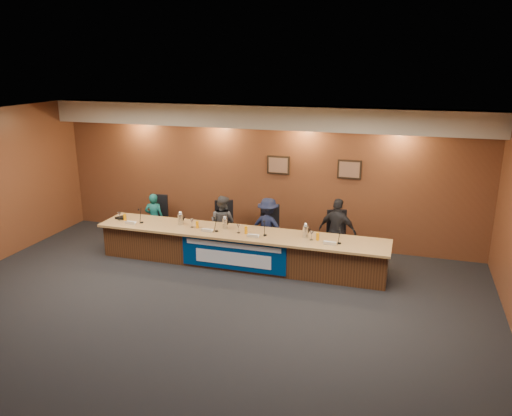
{
  "coord_description": "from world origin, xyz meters",
  "views": [
    {
      "loc": [
        3.2,
        -6.79,
        4.14
      ],
      "look_at": [
        0.32,
        2.52,
        1.24
      ],
      "focal_mm": 35.0,
      "sensor_mm": 36.0,
      "label": 1
    }
  ],
  "objects_px": {
    "panelist_a": "(154,218)",
    "panelist_b": "(223,223)",
    "office_chair_a": "(157,221)",
    "office_chair_b": "(224,228)",
    "banner": "(233,255)",
    "carafe_right": "(306,232)",
    "panelist_c": "(268,227)",
    "panelist_d": "(337,231)",
    "office_chair_c": "(269,233)",
    "dais_body": "(240,249)",
    "speakerphone": "(122,218)",
    "carafe_mid": "(225,224)",
    "carafe_left": "(181,219)",
    "office_chair_d": "(338,240)"
  },
  "relations": [
    {
      "from": "panelist_a",
      "to": "panelist_b",
      "type": "bearing_deg",
      "value": 165.33
    },
    {
      "from": "carafe_mid",
      "to": "banner",
      "type": "bearing_deg",
      "value": -54.31
    },
    {
      "from": "panelist_b",
      "to": "carafe_mid",
      "type": "distance_m",
      "value": 0.77
    },
    {
      "from": "office_chair_a",
      "to": "office_chair_b",
      "type": "xyz_separation_m",
      "value": [
        1.71,
        0.0,
        0.0
      ]
    },
    {
      "from": "banner",
      "to": "office_chair_b",
      "type": "xyz_separation_m",
      "value": [
        -0.65,
        1.23,
        0.1
      ]
    },
    {
      "from": "office_chair_a",
      "to": "panelist_b",
      "type": "bearing_deg",
      "value": -9.4
    },
    {
      "from": "office_chair_a",
      "to": "panelist_a",
      "type": "bearing_deg",
      "value": -96.06
    },
    {
      "from": "office_chair_d",
      "to": "carafe_mid",
      "type": "relative_size",
      "value": 2.17
    },
    {
      "from": "panelist_a",
      "to": "carafe_right",
      "type": "xyz_separation_m",
      "value": [
        3.74,
        -0.7,
        0.28
      ]
    },
    {
      "from": "banner",
      "to": "carafe_right",
      "type": "height_order",
      "value": "carafe_right"
    },
    {
      "from": "dais_body",
      "to": "carafe_mid",
      "type": "xyz_separation_m",
      "value": [
        -0.34,
        0.06,
        0.51
      ]
    },
    {
      "from": "banner",
      "to": "panelist_d",
      "type": "bearing_deg",
      "value": 30.53
    },
    {
      "from": "office_chair_d",
      "to": "speakerphone",
      "type": "bearing_deg",
      "value": 170.69
    },
    {
      "from": "banner",
      "to": "office_chair_d",
      "type": "distance_m",
      "value": 2.28
    },
    {
      "from": "office_chair_d",
      "to": "speakerphone",
      "type": "distance_m",
      "value": 4.76
    },
    {
      "from": "office_chair_b",
      "to": "speakerphone",
      "type": "height_order",
      "value": "speakerphone"
    },
    {
      "from": "panelist_a",
      "to": "carafe_right",
      "type": "bearing_deg",
      "value": 154.79
    },
    {
      "from": "office_chair_b",
      "to": "carafe_left",
      "type": "xyz_separation_m",
      "value": [
        -0.69,
        -0.8,
        0.39
      ]
    },
    {
      "from": "panelist_a",
      "to": "panelist_c",
      "type": "xyz_separation_m",
      "value": [
        2.77,
        0.0,
        0.06
      ]
    },
    {
      "from": "office_chair_b",
      "to": "office_chair_a",
      "type": "bearing_deg",
      "value": 159.12
    },
    {
      "from": "dais_body",
      "to": "panelist_b",
      "type": "height_order",
      "value": "panelist_b"
    },
    {
      "from": "panelist_b",
      "to": "panelist_d",
      "type": "bearing_deg",
      "value": -166.34
    },
    {
      "from": "office_chair_b",
      "to": "carafe_right",
      "type": "bearing_deg",
      "value": -42.29
    },
    {
      "from": "panelist_c",
      "to": "office_chair_c",
      "type": "xyz_separation_m",
      "value": [
        0.0,
        0.1,
        -0.17
      ]
    },
    {
      "from": "office_chair_b",
      "to": "office_chair_c",
      "type": "relative_size",
      "value": 1.0
    },
    {
      "from": "dais_body",
      "to": "office_chair_a",
      "type": "relative_size",
      "value": 12.5
    },
    {
      "from": "panelist_a",
      "to": "carafe_left",
      "type": "bearing_deg",
      "value": 131.04
    },
    {
      "from": "office_chair_a",
      "to": "carafe_right",
      "type": "height_order",
      "value": "carafe_right"
    },
    {
      "from": "carafe_mid",
      "to": "office_chair_a",
      "type": "bearing_deg",
      "value": 159.39
    },
    {
      "from": "banner",
      "to": "office_chair_a",
      "type": "xyz_separation_m",
      "value": [
        -2.36,
        1.23,
        0.1
      ]
    },
    {
      "from": "panelist_c",
      "to": "office_chair_a",
      "type": "height_order",
      "value": "panelist_c"
    },
    {
      "from": "panelist_a",
      "to": "office_chair_c",
      "type": "height_order",
      "value": "panelist_a"
    },
    {
      "from": "panelist_c",
      "to": "office_chair_a",
      "type": "relative_size",
      "value": 2.69
    },
    {
      "from": "speakerphone",
      "to": "office_chair_a",
      "type": "bearing_deg",
      "value": 63.51
    },
    {
      "from": "dais_body",
      "to": "carafe_right",
      "type": "bearing_deg",
      "value": 0.84
    },
    {
      "from": "banner",
      "to": "speakerphone",
      "type": "relative_size",
      "value": 6.88
    },
    {
      "from": "office_chair_a",
      "to": "speakerphone",
      "type": "height_order",
      "value": "speakerphone"
    },
    {
      "from": "office_chair_a",
      "to": "carafe_right",
      "type": "xyz_separation_m",
      "value": [
        3.74,
        -0.8,
        0.39
      ]
    },
    {
      "from": "dais_body",
      "to": "carafe_mid",
      "type": "relative_size",
      "value": 27.07
    },
    {
      "from": "panelist_a",
      "to": "panelist_b",
      "type": "relative_size",
      "value": 0.93
    },
    {
      "from": "office_chair_c",
      "to": "panelist_b",
      "type": "bearing_deg",
      "value": 173.47
    },
    {
      "from": "office_chair_c",
      "to": "carafe_right",
      "type": "bearing_deg",
      "value": -51.26
    },
    {
      "from": "panelist_a",
      "to": "panelist_d",
      "type": "relative_size",
      "value": 0.84
    },
    {
      "from": "carafe_left",
      "to": "office_chair_c",
      "type": "bearing_deg",
      "value": 24.49
    },
    {
      "from": "office_chair_c",
      "to": "speakerphone",
      "type": "relative_size",
      "value": 1.5
    },
    {
      "from": "panelist_d",
      "to": "office_chair_a",
      "type": "xyz_separation_m",
      "value": [
        -4.28,
        0.1,
        -0.22
      ]
    },
    {
      "from": "carafe_mid",
      "to": "speakerphone",
      "type": "distance_m",
      "value": 2.43
    },
    {
      "from": "panelist_c",
      "to": "panelist_d",
      "type": "height_order",
      "value": "panelist_d"
    },
    {
      "from": "office_chair_c",
      "to": "panelist_a",
      "type": "bearing_deg",
      "value": 170.14
    },
    {
      "from": "carafe_mid",
      "to": "carafe_right",
      "type": "height_order",
      "value": "carafe_right"
    }
  ]
}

